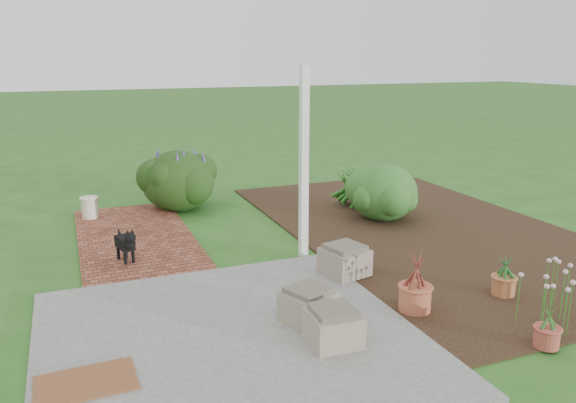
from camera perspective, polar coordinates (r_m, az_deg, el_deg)
name	(u,v)px	position (r m, az deg, el deg)	size (l,w,h in m)	color
ground	(285,262)	(7.37, -0.29, -6.15)	(80.00, 80.00, 0.00)	#2B591C
concrete_patio	(230,339)	(5.49, -5.92, -13.70)	(3.50, 3.50, 0.04)	slate
brick_path	(135,237)	(8.61, -15.28, -3.45)	(1.60, 3.50, 0.04)	brown
garden_bed	(424,229)	(8.93, 13.61, -2.72)	(4.00, 7.00, 0.03)	black
veranda_post	(304,165)	(7.23, 1.62, 3.73)	(0.10, 0.10, 2.50)	white
stone_trough_near	(308,306)	(5.70, 2.07, -10.58)	(0.45, 0.45, 0.30)	gray
stone_trough_mid	(333,328)	(5.30, 4.61, -12.67)	(0.45, 0.45, 0.30)	#726554
stone_trough_far	(345,262)	(6.85, 5.77, -6.09)	(0.48, 0.48, 0.32)	gray
coir_doormat	(86,383)	(5.04, -19.85, -16.91)	(0.79, 0.51, 0.02)	brown
black_dog	(126,243)	(7.47, -16.14, -4.02)	(0.24, 0.50, 0.44)	black
cream_ceramic_urn	(90,208)	(9.69, -19.50, -0.60)	(0.26, 0.26, 0.34)	beige
evergreen_shrub	(383,190)	(9.21, 9.65, 1.12)	(1.10, 1.10, 0.93)	#134017
agapanthus_clump_back	(358,182)	(9.96, 7.16, 1.99)	(0.94, 0.94, 0.85)	#0B370D
agapanthus_clump_front	(351,183)	(9.93, 6.41, 1.86)	(0.91, 0.91, 0.81)	#214314
pink_flower_patch	(564,296)	(6.22, 26.27, -8.64)	(0.91, 0.91, 0.58)	#113D0F
terracotta_pot_bronze	(415,298)	(6.08, 12.77, -9.52)	(0.33, 0.33, 0.27)	#AD573A
terracotta_pot_small_left	(504,285)	(6.76, 21.05, -7.94)	(0.25, 0.25, 0.21)	#A15F36
terracotta_pot_small_right	(547,337)	(5.78, 24.80, -12.37)	(0.23, 0.23, 0.19)	#A54337
purple_flowering_bush	(178,179)	(9.92, -11.11, 2.22)	(1.25, 1.25, 1.06)	black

